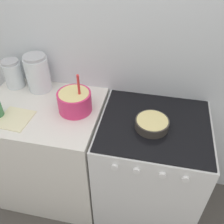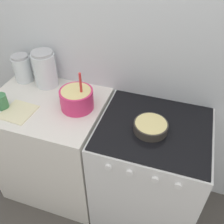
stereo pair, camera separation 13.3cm
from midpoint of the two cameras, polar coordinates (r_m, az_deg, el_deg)
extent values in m
cube|color=silver|center=(1.72, 2.92, 13.72)|extent=(4.60, 0.05, 2.40)
cube|color=silver|center=(2.06, -11.27, -7.96)|extent=(0.80, 0.62, 0.91)
cube|color=silver|center=(1.91, 10.23, -13.50)|extent=(0.71, 0.62, 0.90)
cube|color=black|center=(1.57, 12.14, -3.57)|extent=(0.68, 0.60, 0.01)
cylinder|color=white|center=(1.43, 1.85, -12.60)|extent=(0.04, 0.02, 0.04)
cylinder|color=white|center=(1.41, 6.79, -13.77)|extent=(0.04, 0.02, 0.04)
cylinder|color=white|center=(1.41, 12.56, -15.00)|extent=(0.04, 0.02, 0.04)
cylinder|color=white|center=(1.42, 17.64, -15.95)|extent=(0.04, 0.02, 0.04)
cylinder|color=#E0336B|center=(1.64, -5.77, 2.86)|extent=(0.22, 0.22, 0.13)
cylinder|color=#EFDB8C|center=(1.62, -5.84, 3.76)|extent=(0.19, 0.19, 0.07)
cylinder|color=red|center=(1.58, -4.67, 4.89)|extent=(0.02, 0.02, 0.25)
cylinder|color=#38332D|center=(1.52, 11.31, -3.44)|extent=(0.21, 0.21, 0.06)
cylinder|color=#EFDB8C|center=(1.51, 11.34, -3.27)|extent=(0.19, 0.19, 0.05)
cylinder|color=silver|center=(1.99, -17.96, 9.23)|extent=(0.13, 0.13, 0.19)
cylinder|color=silver|center=(2.01, -17.75, 8.32)|extent=(0.12, 0.12, 0.11)
cylinder|color=#B2B2B7|center=(1.94, -18.59, 11.84)|extent=(0.12, 0.12, 0.02)
cylinder|color=silver|center=(1.87, -13.07, 9.28)|extent=(0.17, 0.17, 0.25)
cylinder|color=tan|center=(1.90, -12.85, 8.01)|extent=(0.15, 0.15, 0.15)
cylinder|color=#B2B2B7|center=(1.81, -13.71, 12.89)|extent=(0.15, 0.15, 0.02)
cylinder|color=#3F7F4C|center=(1.77, -22.03, 2.16)|extent=(0.08, 0.08, 0.10)
cube|color=beige|center=(1.72, -18.58, -0.03)|extent=(0.21, 0.21, 0.01)
camera|label=1|loc=(0.07, -87.56, 2.07)|focal=40.00mm
camera|label=2|loc=(0.07, 92.44, -2.07)|focal=40.00mm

